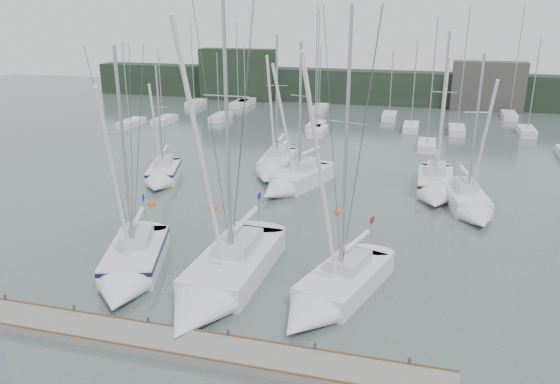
{
  "coord_description": "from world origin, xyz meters",
  "views": [
    {
      "loc": [
        9.8,
        -23.92,
        14.54
      ],
      "look_at": [
        1.98,
        5.0,
        4.26
      ],
      "focal_mm": 35.0,
      "sensor_mm": 36.0,
      "label": 1
    }
  ],
  "objects_px": {
    "sailboat_mid_a": "(162,176)",
    "sailboat_near_left": "(130,270)",
    "sailboat_mid_d": "(435,187)",
    "sailboat_near_center": "(217,285)",
    "buoy_a": "(213,208)",
    "sailboat_mid_c": "(292,183)",
    "sailboat_mid_e": "(471,206)",
    "sailboat_mid_b": "(274,167)",
    "sailboat_near_right": "(328,296)",
    "buoy_c": "(152,204)",
    "buoy_b": "(338,213)"
  },
  "relations": [
    {
      "from": "sailboat_mid_d",
      "to": "sailboat_near_center",
      "type": "bearing_deg",
      "value": -119.49
    },
    {
      "from": "sailboat_mid_a",
      "to": "sailboat_mid_d",
      "type": "height_order",
      "value": "sailboat_mid_d"
    },
    {
      "from": "sailboat_mid_b",
      "to": "sailboat_mid_a",
      "type": "bearing_deg",
      "value": -153.73
    },
    {
      "from": "sailboat_mid_c",
      "to": "sailboat_mid_a",
      "type": "bearing_deg",
      "value": -155.55
    },
    {
      "from": "sailboat_mid_a",
      "to": "buoy_c",
      "type": "height_order",
      "value": "sailboat_mid_a"
    },
    {
      "from": "sailboat_mid_b",
      "to": "buoy_b",
      "type": "bearing_deg",
      "value": -52.55
    },
    {
      "from": "sailboat_mid_c",
      "to": "sailboat_mid_e",
      "type": "distance_m",
      "value": 14.12
    },
    {
      "from": "buoy_c",
      "to": "sailboat_mid_c",
      "type": "bearing_deg",
      "value": 32.84
    },
    {
      "from": "sailboat_mid_d",
      "to": "buoy_b",
      "type": "relative_size",
      "value": 24.66
    },
    {
      "from": "buoy_a",
      "to": "buoy_c",
      "type": "height_order",
      "value": "buoy_a"
    },
    {
      "from": "sailboat_mid_e",
      "to": "buoy_b",
      "type": "relative_size",
      "value": 22.15
    },
    {
      "from": "sailboat_near_center",
      "to": "buoy_a",
      "type": "distance_m",
      "value": 13.21
    },
    {
      "from": "sailboat_mid_e",
      "to": "buoy_c",
      "type": "relative_size",
      "value": 20.78
    },
    {
      "from": "sailboat_mid_d",
      "to": "buoy_a",
      "type": "relative_size",
      "value": 19.75
    },
    {
      "from": "sailboat_mid_a",
      "to": "sailboat_near_left",
      "type": "bearing_deg",
      "value": -85.56
    },
    {
      "from": "sailboat_near_right",
      "to": "buoy_a",
      "type": "xyz_separation_m",
      "value": [
        -10.91,
        11.69,
        -0.56
      ]
    },
    {
      "from": "sailboat_near_center",
      "to": "sailboat_mid_d",
      "type": "bearing_deg",
      "value": 62.61
    },
    {
      "from": "sailboat_mid_b",
      "to": "buoy_a",
      "type": "distance_m",
      "value": 10.0
    },
    {
      "from": "sailboat_near_right",
      "to": "sailboat_mid_b",
      "type": "height_order",
      "value": "sailboat_near_right"
    },
    {
      "from": "sailboat_mid_c",
      "to": "sailboat_mid_d",
      "type": "xyz_separation_m",
      "value": [
        11.46,
        1.78,
        0.0
      ]
    },
    {
      "from": "sailboat_mid_d",
      "to": "buoy_b",
      "type": "xyz_separation_m",
      "value": [
        -6.91,
        -5.96,
        -0.64
      ]
    },
    {
      "from": "sailboat_mid_c",
      "to": "sailboat_mid_d",
      "type": "relative_size",
      "value": 0.93
    },
    {
      "from": "sailboat_mid_c",
      "to": "sailboat_mid_e",
      "type": "height_order",
      "value": "sailboat_mid_c"
    },
    {
      "from": "buoy_c",
      "to": "sailboat_near_center",
      "type": "bearing_deg",
      "value": -49.47
    },
    {
      "from": "sailboat_near_left",
      "to": "buoy_c",
      "type": "xyz_separation_m",
      "value": [
        -4.64,
        11.32,
        -0.61
      ]
    },
    {
      "from": "sailboat_near_right",
      "to": "sailboat_mid_a",
      "type": "relative_size",
      "value": 1.47
    },
    {
      "from": "sailboat_near_left",
      "to": "buoy_a",
      "type": "distance_m",
      "value": 11.8
    },
    {
      "from": "sailboat_near_center",
      "to": "buoy_a",
      "type": "bearing_deg",
      "value": 114.79
    },
    {
      "from": "sailboat_mid_a",
      "to": "sailboat_mid_b",
      "type": "height_order",
      "value": "sailboat_mid_b"
    },
    {
      "from": "sailboat_mid_a",
      "to": "sailboat_mid_b",
      "type": "relative_size",
      "value": 0.82
    },
    {
      "from": "buoy_b",
      "to": "sailboat_mid_d",
      "type": "bearing_deg",
      "value": 40.79
    },
    {
      "from": "sailboat_near_left",
      "to": "sailboat_near_right",
      "type": "relative_size",
      "value": 0.87
    },
    {
      "from": "sailboat_near_center",
      "to": "buoy_c",
      "type": "relative_size",
      "value": 29.67
    },
    {
      "from": "sailboat_near_left",
      "to": "sailboat_mid_d",
      "type": "xyz_separation_m",
      "value": [
        16.41,
        19.29,
        0.03
      ]
    },
    {
      "from": "sailboat_near_center",
      "to": "sailboat_mid_e",
      "type": "distance_m",
      "value": 20.97
    },
    {
      "from": "sailboat_mid_e",
      "to": "buoy_a",
      "type": "distance_m",
      "value": 19.1
    },
    {
      "from": "sailboat_mid_b",
      "to": "buoy_a",
      "type": "bearing_deg",
      "value": -105.72
    },
    {
      "from": "sailboat_mid_a",
      "to": "buoy_b",
      "type": "height_order",
      "value": "sailboat_mid_a"
    },
    {
      "from": "sailboat_mid_c",
      "to": "buoy_b",
      "type": "xyz_separation_m",
      "value": [
        4.55,
        -4.18,
        -0.64
      ]
    },
    {
      "from": "sailboat_near_right",
      "to": "sailboat_mid_b",
      "type": "xyz_separation_m",
      "value": [
        -8.84,
        21.45,
        0.06
      ]
    },
    {
      "from": "sailboat_mid_d",
      "to": "buoy_c",
      "type": "relative_size",
      "value": 23.14
    },
    {
      "from": "sailboat_near_center",
      "to": "sailboat_mid_a",
      "type": "height_order",
      "value": "sailboat_near_center"
    },
    {
      "from": "buoy_b",
      "to": "sailboat_near_left",
      "type": "bearing_deg",
      "value": -125.48
    },
    {
      "from": "sailboat_near_left",
      "to": "sailboat_mid_a",
      "type": "bearing_deg",
      "value": 93.27
    },
    {
      "from": "buoy_c",
      "to": "sailboat_mid_d",
      "type": "bearing_deg",
      "value": 20.73
    },
    {
      "from": "sailboat_near_center",
      "to": "sailboat_mid_e",
      "type": "height_order",
      "value": "sailboat_near_center"
    },
    {
      "from": "buoy_c",
      "to": "buoy_b",
      "type": "bearing_deg",
      "value": 8.07
    },
    {
      "from": "sailboat_mid_e",
      "to": "buoy_a",
      "type": "relative_size",
      "value": 17.74
    },
    {
      "from": "sailboat_mid_e",
      "to": "buoy_a",
      "type": "bearing_deg",
      "value": -179.07
    },
    {
      "from": "sailboat_mid_e",
      "to": "buoy_b",
      "type": "distance_m",
      "value": 9.72
    }
  ]
}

